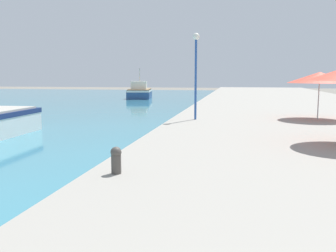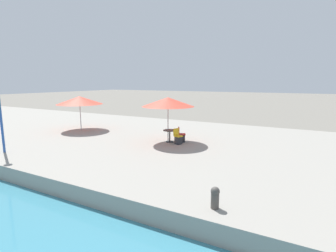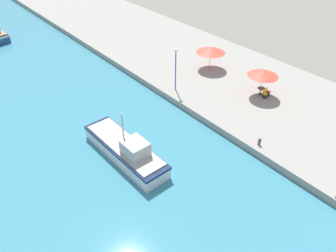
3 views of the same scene
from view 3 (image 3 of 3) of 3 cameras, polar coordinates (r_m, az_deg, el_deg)
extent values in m
cube|color=gray|center=(48.83, -3.27, 14.66)|extent=(16.00, 90.00, 0.71)
cube|color=silver|center=(27.18, -7.49, -4.30)|extent=(2.63, 8.85, 1.23)
cube|color=navy|center=(26.87, -7.57, -3.50)|extent=(2.68, 8.94, 0.25)
cube|color=#ADA89E|center=(26.76, -7.60, -3.21)|extent=(2.42, 8.14, 0.10)
cube|color=#B7B2A8|center=(25.37, -5.73, -3.83)|extent=(1.73, 1.98, 1.11)
cylinder|color=#B7B2A8|center=(25.83, -7.86, -0.59)|extent=(0.12, 0.12, 2.96)
cylinder|color=#B7B7B7|center=(35.00, 15.90, 6.93)|extent=(0.06, 0.06, 2.32)
cone|color=#E04C38|center=(34.43, 16.24, 8.79)|extent=(3.11, 3.11, 0.54)
cylinder|color=#B7B7B7|center=(39.69, 7.32, 11.41)|extent=(0.06, 0.06, 2.10)
cone|color=#E04C38|center=(39.21, 7.45, 12.99)|extent=(3.37, 3.37, 0.59)
cylinder|color=#333338|center=(35.61, 15.78, 5.35)|extent=(0.44, 0.44, 0.04)
cylinder|color=#333338|center=(35.45, 15.87, 5.81)|extent=(0.08, 0.08, 0.70)
cylinder|color=#4C4742|center=(35.28, 15.97, 6.33)|extent=(0.80, 0.80, 0.04)
cube|color=#2D2D33|center=(35.00, 16.51, 5.04)|extent=(0.43, 0.43, 0.45)
cube|color=gold|center=(34.88, 16.58, 5.40)|extent=(0.51, 0.51, 0.06)
cube|color=gold|center=(34.90, 16.46, 5.88)|extent=(0.40, 0.18, 0.40)
cube|color=#2D2D33|center=(35.47, 17.02, 5.37)|extent=(0.46, 0.46, 0.45)
cube|color=red|center=(35.35, 17.09, 5.73)|extent=(0.54, 0.54, 0.06)
cube|color=red|center=(35.25, 16.84, 6.12)|extent=(0.38, 0.24, 0.40)
cylinder|color=#4C4742|center=(28.39, 15.61, -2.78)|extent=(0.24, 0.24, 0.45)
sphere|color=#4C4742|center=(28.21, 15.70, -2.31)|extent=(0.26, 0.26, 0.26)
cylinder|color=#28519E|center=(34.25, 1.33, 9.48)|extent=(0.12, 0.12, 4.20)
sphere|color=white|center=(33.29, 1.38, 12.99)|extent=(0.36, 0.36, 0.36)
camera|label=1|loc=(27.02, 34.17, -5.20)|focal=40.00mm
camera|label=2|loc=(20.83, 10.25, -6.00)|focal=28.00mm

